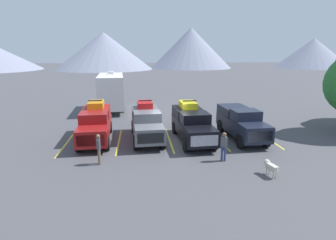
{
  "coord_description": "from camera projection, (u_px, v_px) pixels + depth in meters",
  "views": [
    {
      "loc": [
        -2.07,
        -18.11,
        6.18
      ],
      "look_at": [
        0.0,
        1.67,
        1.2
      ],
      "focal_mm": 30.13,
      "sensor_mm": 36.0,
      "label": 1
    }
  ],
  "objects": [
    {
      "name": "lot_stripe_e",
      "position": [
        265.0,
        137.0,
        20.53
      ],
      "size": [
        0.12,
        5.5,
        0.01
      ],
      "primitive_type": "cube",
      "color": "gold",
      "rests_on": "ground"
    },
    {
      "name": "lot_stripe_a",
      "position": [
        66.0,
        143.0,
        19.11
      ],
      "size": [
        0.12,
        5.5,
        0.01
      ],
      "primitive_type": "cube",
      "color": "gold",
      "rests_on": "ground"
    },
    {
      "name": "dog",
      "position": [
        270.0,
        166.0,
        14.12
      ],
      "size": [
        0.45,
        1.02,
        0.76
      ],
      "color": "beige",
      "rests_on": "ground"
    },
    {
      "name": "pickup_truck_d",
      "position": [
        241.0,
        122.0,
        19.97
      ],
      "size": [
        2.27,
        5.7,
        2.19
      ],
      "color": "black",
      "rests_on": "ground"
    },
    {
      "name": "mountain_ridge",
      "position": [
        119.0,
        51.0,
        91.32
      ],
      "size": [
        141.02,
        37.72,
        13.48
      ],
      "color": "gray",
      "rests_on": "ground"
    },
    {
      "name": "camper_trailer_a",
      "position": [
        111.0,
        91.0,
        28.68
      ],
      "size": [
        2.82,
        7.43,
        3.99
      ],
      "color": "white",
      "rests_on": "ground"
    },
    {
      "name": "lot_stripe_b",
      "position": [
        119.0,
        142.0,
        19.46
      ],
      "size": [
        0.12,
        5.5,
        0.01
      ],
      "primitive_type": "cube",
      "color": "gold",
      "rests_on": "ground"
    },
    {
      "name": "person_a",
      "position": [
        99.0,
        147.0,
        15.41
      ],
      "size": [
        0.26,
        0.37,
        1.73
      ],
      "color": "#726047",
      "rests_on": "ground"
    },
    {
      "name": "person_b",
      "position": [
        224.0,
        145.0,
        15.87
      ],
      "size": [
        0.33,
        0.3,
        1.7
      ],
      "color": "navy",
      "rests_on": "ground"
    },
    {
      "name": "pickup_truck_b",
      "position": [
        147.0,
        122.0,
        19.83
      ],
      "size": [
        2.27,
        5.79,
        2.64
      ],
      "color": "#595B60",
      "rests_on": "ground"
    },
    {
      "name": "pickup_truck_a",
      "position": [
        95.0,
        123.0,
        19.54
      ],
      "size": [
        2.29,
        5.92,
        2.7
      ],
      "color": "maroon",
      "rests_on": "ground"
    },
    {
      "name": "lot_stripe_d",
      "position": [
        218.0,
        138.0,
        20.18
      ],
      "size": [
        0.12,
        5.5,
        0.01
      ],
      "primitive_type": "cube",
      "color": "gold",
      "rests_on": "ground"
    },
    {
      "name": "ground_plane",
      "position": [
        171.0,
        143.0,
        19.18
      ],
      "size": [
        240.0,
        240.0,
        0.0
      ],
      "primitive_type": "plane",
      "color": "#47474C"
    },
    {
      "name": "pickup_truck_c",
      "position": [
        192.0,
        123.0,
        19.57
      ],
      "size": [
        2.33,
        5.95,
        2.68
      ],
      "color": "black",
      "rests_on": "ground"
    },
    {
      "name": "lot_stripe_c",
      "position": [
        169.0,
        140.0,
        19.82
      ],
      "size": [
        0.12,
        5.5,
        0.01
      ],
      "primitive_type": "cube",
      "color": "gold",
      "rests_on": "ground"
    }
  ]
}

